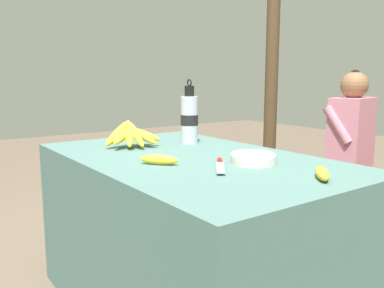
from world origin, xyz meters
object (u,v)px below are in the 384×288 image
Objects in this scene: water_bottle at (189,118)px; loose_banana_side at (322,173)px; serving_bowl at (253,158)px; support_post_near at (273,42)px; seated_vendor at (344,141)px; loose_banana_front at (159,160)px; knife at (220,164)px; wooden_bench at (359,184)px; banana_bunch_ripe at (132,134)px.

water_bottle is 2.41× the size of loose_banana_side.
support_post_near reaches higher than serving_bowl.
water_bottle is at bearing 74.05° from seated_vendor.
support_post_near is at bearing 122.86° from loose_banana_front.
loose_banana_side is 1.52m from seated_vendor.
water_bottle is 0.57m from knife.
loose_banana_side is (0.85, -0.08, -0.11)m from water_bottle.
knife is at bearing -76.91° from wooden_bench.
loose_banana_side is (0.90, 0.22, -0.04)m from banana_bunch_ripe.
support_post_near reaches higher than wooden_bench.
support_post_near reaches higher than loose_banana_side.
water_bottle is 1.65× the size of knife.
banana_bunch_ripe is 2.05× the size of loose_banana_side.
wooden_bench is (-0.38, 1.35, -0.40)m from serving_bowl.
banana_bunch_ripe reaches higher than loose_banana_side.
wooden_bench is at bearing 141.57° from knife.
wooden_bench is (-0.68, 1.34, -0.39)m from loose_banana_side.
water_bottle is at bearing 132.09° from loose_banana_front.
knife is 0.18× the size of seated_vendor.
loose_banana_front is 1.64m from seated_vendor.
banana_bunch_ripe is at bearing 166.74° from loose_banana_front.
wooden_bench is at bearing 82.44° from water_bottle.
water_bottle is at bearing -165.27° from knife.
banana_bunch_ripe reaches higher than loose_banana_front.
loose_banana_side is 1.55m from wooden_bench.
serving_bowl is 0.55× the size of water_bottle.
support_post_near reaches higher than knife.
support_post_near is at bearing 114.40° from banana_bunch_ripe.
knife is 1.57m from wooden_bench.
banana_bunch_ripe is 0.30m from water_bottle.
support_post_near is at bearing 137.50° from loose_banana_side.
water_bottle is 1.36m from wooden_bench.
support_post_near is (-0.93, 0.28, 0.72)m from seated_vendor.
serving_bowl is 0.07× the size of support_post_near.
knife is (0.16, 0.16, -0.01)m from loose_banana_front.
banana_bunch_ripe is at bearing -65.60° from support_post_near.
banana_bunch_ripe is at bearing -134.73° from knife.
serving_bowl is 0.14m from knife.
serving_bowl reaches higher than loose_banana_side.
support_post_near is at bearing 120.07° from water_bottle.
seated_vendor is (-0.45, 1.44, -0.10)m from knife.
loose_banana_front is (0.41, -0.10, -0.04)m from banana_bunch_ripe.
knife is at bearing 45.23° from loose_banana_front.
loose_banana_side is (0.30, 0.01, -0.00)m from serving_bowl.
seated_vendor is at bearing 110.15° from serving_bowl.
wooden_bench is (-0.35, 1.49, -0.38)m from knife.
banana_bunch_ripe is 0.10× the size of support_post_near.
support_post_near is (-0.81, 1.79, 0.57)m from banana_bunch_ripe.
wooden_bench is (-0.18, 1.65, -0.39)m from loose_banana_front.
seated_vendor is at bearing 100.07° from loose_banana_front.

